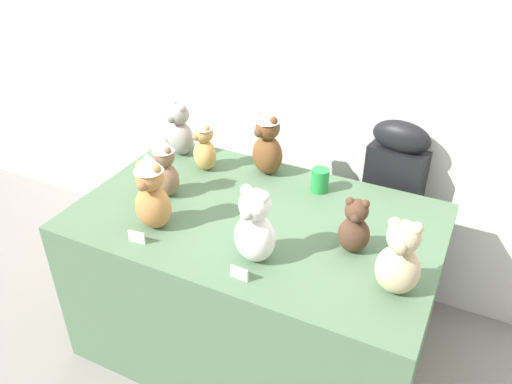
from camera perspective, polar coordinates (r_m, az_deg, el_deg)
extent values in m
plane|color=gray|center=(2.57, -2.62, -19.88)|extent=(10.00, 10.00, 0.00)
cube|color=white|center=(2.57, 7.41, 15.65)|extent=(7.00, 0.08, 2.60)
cube|color=#4C6B4C|center=(2.43, 0.00, -10.11)|extent=(1.54, 0.95, 0.77)
cube|color=black|center=(2.74, 14.32, -3.84)|extent=(0.29, 0.16, 0.91)
ellipsoid|color=black|center=(2.48, 15.92, 5.93)|extent=(0.29, 0.16, 0.15)
ellipsoid|color=#B27A42|center=(2.12, -11.37, -1.65)|extent=(0.16, 0.13, 0.19)
sphere|color=#B27A42|center=(2.05, -11.79, 1.61)|extent=(0.11, 0.11, 0.11)
sphere|color=#B27A42|center=(2.04, -12.73, 2.88)|extent=(0.04, 0.04, 0.04)
sphere|color=#B27A42|center=(2.00, -11.11, 2.48)|extent=(0.04, 0.04, 0.04)
sphere|color=olive|center=(2.02, -12.54, 0.72)|extent=(0.05, 0.05, 0.05)
cone|color=silver|center=(2.01, -12.00, 3.27)|extent=(0.12, 0.12, 0.07)
ellipsoid|color=#CCB78E|center=(1.84, 15.49, -8.33)|extent=(0.16, 0.14, 0.19)
sphere|color=#CCB78E|center=(1.75, 16.15, -4.83)|extent=(0.11, 0.11, 0.11)
sphere|color=#CCB78E|center=(1.73, 15.23, -3.40)|extent=(0.04, 0.04, 0.04)
sphere|color=#CCB78E|center=(1.72, 17.51, -3.90)|extent=(0.04, 0.04, 0.04)
sphere|color=#9D8E71|center=(1.72, 15.84, -6.00)|extent=(0.05, 0.05, 0.05)
ellipsoid|color=tan|center=(2.51, -5.72, 4.17)|extent=(0.16, 0.16, 0.16)
sphere|color=tan|center=(2.46, -5.87, 6.55)|extent=(0.09, 0.09, 0.09)
sphere|color=tan|center=(2.47, -6.23, 7.55)|extent=(0.04, 0.04, 0.04)
sphere|color=tan|center=(2.42, -5.59, 7.08)|extent=(0.04, 0.04, 0.04)
sphere|color=olive|center=(2.45, -6.68, 6.14)|extent=(0.04, 0.04, 0.04)
cone|color=silver|center=(2.44, -5.94, 7.74)|extent=(0.10, 0.10, 0.06)
ellipsoid|color=white|center=(1.90, -0.13, -5.10)|extent=(0.18, 0.15, 0.20)
sphere|color=white|center=(1.82, -0.13, -1.42)|extent=(0.12, 0.12, 0.12)
sphere|color=white|center=(1.81, -1.12, 0.15)|extent=(0.04, 0.04, 0.04)
sphere|color=white|center=(1.78, 0.87, -0.53)|extent=(0.04, 0.04, 0.04)
sphere|color=#B4B3AF|center=(1.79, -1.00, -2.46)|extent=(0.05, 0.05, 0.05)
ellipsoid|color=#4C3323|center=(1.99, 10.84, -4.70)|extent=(0.14, 0.12, 0.15)
sphere|color=#4C3323|center=(1.93, 11.17, -2.05)|extent=(0.09, 0.09, 0.09)
sphere|color=#4C3323|center=(1.91, 10.45, -1.05)|extent=(0.03, 0.03, 0.03)
sphere|color=#4C3323|center=(1.91, 12.11, -1.30)|extent=(0.03, 0.03, 0.03)
sphere|color=#412E23|center=(1.90, 11.01, -2.88)|extent=(0.04, 0.04, 0.04)
ellipsoid|color=#7F6047|center=(2.33, -9.96, 1.39)|extent=(0.16, 0.15, 0.16)
sphere|color=#7F6047|center=(2.27, -10.24, 3.94)|extent=(0.10, 0.10, 0.10)
sphere|color=#7F6047|center=(2.27, -10.76, 5.01)|extent=(0.04, 0.04, 0.04)
sphere|color=#7F6047|center=(2.23, -9.89, 4.53)|extent=(0.04, 0.04, 0.04)
sphere|color=brown|center=(2.25, -11.05, 3.39)|extent=(0.04, 0.04, 0.04)
cone|color=silver|center=(2.24, -10.38, 5.22)|extent=(0.10, 0.10, 0.06)
ellipsoid|color=gray|center=(2.67, -8.41, 5.97)|extent=(0.17, 0.16, 0.18)
sphere|color=gray|center=(2.61, -8.63, 8.57)|extent=(0.11, 0.11, 0.11)
sphere|color=gray|center=(2.62, -9.18, 9.59)|extent=(0.04, 0.04, 0.04)
sphere|color=gray|center=(2.57, -8.23, 9.23)|extent=(0.04, 0.04, 0.04)
sphere|color=slate|center=(2.59, -9.39, 8.06)|extent=(0.04, 0.04, 0.04)
ellipsoid|color=brown|center=(2.46, 1.28, 4.17)|extent=(0.20, 0.19, 0.19)
sphere|color=brown|center=(2.39, 1.32, 7.21)|extent=(0.12, 0.12, 0.12)
sphere|color=brown|center=(2.40, 0.79, 8.48)|extent=(0.04, 0.04, 0.04)
sphere|color=brown|center=(2.35, 1.89, 7.91)|extent=(0.04, 0.04, 0.04)
sphere|color=brown|center=(2.37, 0.37, 6.67)|extent=(0.05, 0.05, 0.05)
cone|color=silver|center=(2.37, 1.34, 8.74)|extent=(0.12, 0.12, 0.08)
cylinder|color=#238C3D|center=(2.35, 7.16, 1.32)|extent=(0.08, 0.08, 0.11)
cube|color=white|center=(2.08, -13.16, -4.93)|extent=(0.07, 0.02, 0.05)
cube|color=white|center=(1.86, -1.88, -9.05)|extent=(0.07, 0.01, 0.05)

